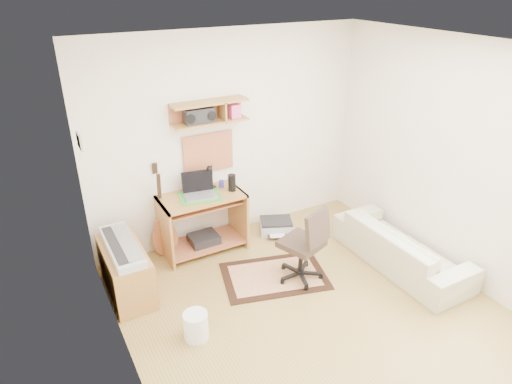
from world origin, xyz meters
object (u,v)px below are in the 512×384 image
desk (203,223)px  cabinet (126,271)px  sofa (402,240)px  printer (276,226)px  task_chair (301,243)px

desk → cabinet: desk is taller
sofa → printer: bearing=33.1°
desk → printer: (1.02, -0.06, -0.29)m
task_chair → printer: task_chair is taller
task_chair → sofa: 1.24m
desk → cabinet: size_ratio=1.11×
desk → task_chair: (0.72, -1.08, 0.09)m
sofa → task_chair: bearing=73.6°
desk → task_chair: task_chair is taller
cabinet → sofa: (2.96, -1.03, 0.06)m
task_chair → cabinet: size_ratio=1.03×
task_chair → cabinet: (-1.78, 0.68, -0.19)m
sofa → desk: bearing=53.2°
desk → sofa: 2.38m
desk → cabinet: bearing=-159.6°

